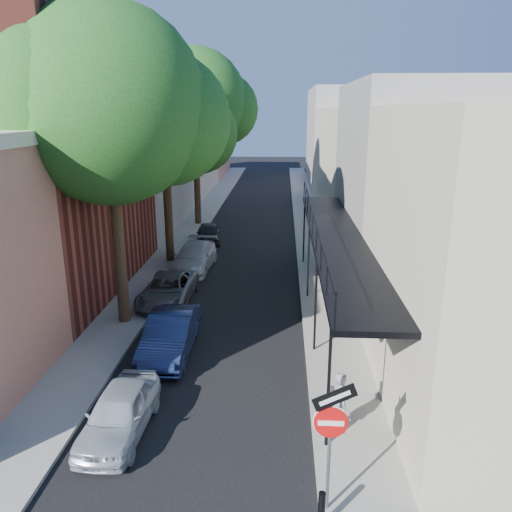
# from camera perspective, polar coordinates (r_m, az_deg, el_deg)

# --- Properties ---
(road_surface) EXTENTS (6.00, 64.00, 0.01)m
(road_surface) POSITION_cam_1_polar(r_m,az_deg,el_deg) (38.20, -0.22, 4.53)
(road_surface) COLOR black
(road_surface) RESTS_ON ground
(sidewalk_left) EXTENTS (2.00, 64.00, 0.12)m
(sidewalk_left) POSITION_cam_1_polar(r_m,az_deg,el_deg) (38.63, -6.17, 4.65)
(sidewalk_left) COLOR gray
(sidewalk_left) RESTS_ON ground
(sidewalk_right) EXTENTS (2.00, 64.00, 0.12)m
(sidewalk_right) POSITION_cam_1_polar(r_m,az_deg,el_deg) (38.17, 5.81, 4.52)
(sidewalk_right) COLOR gray
(sidewalk_right) RESTS_ON ground
(buildings_left) EXTENTS (10.10, 59.10, 12.00)m
(buildings_left) POSITION_cam_1_polar(r_m,az_deg,el_deg) (37.98, -14.79, 11.46)
(buildings_left) COLOR tan
(buildings_left) RESTS_ON ground
(buildings_right) EXTENTS (9.80, 55.00, 10.00)m
(buildings_right) POSITION_cam_1_polar(r_m,az_deg,el_deg) (37.59, 13.79, 10.69)
(buildings_right) COLOR #B6AF96
(buildings_right) RESTS_ON ground
(sign_post) EXTENTS (0.89, 0.17, 2.99)m
(sign_post) POSITION_cam_1_polar(r_m,az_deg,el_deg) (10.19, 8.56, -18.78)
(sign_post) COLOR #595B60
(sign_post) RESTS_ON ground
(bollard) EXTENTS (0.14, 0.14, 0.80)m
(bollard) POSITION_cam_1_polar(r_m,az_deg,el_deg) (10.77, 7.49, -26.86)
(bollard) COLOR black
(bollard) RESTS_ON sidewalk_right
(oak_near) EXTENTS (7.48, 6.80, 11.42)m
(oak_near) POSITION_cam_1_polar(r_m,az_deg,el_deg) (18.43, -14.96, 15.89)
(oak_near) COLOR #322014
(oak_near) RESTS_ON ground
(oak_mid) EXTENTS (6.60, 6.00, 10.20)m
(oak_mid) POSITION_cam_1_polar(r_m,az_deg,el_deg) (26.17, -9.53, 14.40)
(oak_mid) COLOR #322014
(oak_mid) RESTS_ON ground
(oak_far) EXTENTS (7.70, 7.00, 11.90)m
(oak_far) POSITION_cam_1_polar(r_m,az_deg,el_deg) (35.03, -6.24, 16.95)
(oak_far) COLOR #322014
(oak_far) RESTS_ON ground
(parked_car_a) EXTENTS (1.50, 3.51, 1.18)m
(parked_car_a) POSITION_cam_1_polar(r_m,az_deg,el_deg) (13.53, -15.34, -16.85)
(parked_car_a) COLOR #ACB6BF
(parked_car_a) RESTS_ON ground
(parked_car_b) EXTENTS (1.48, 4.13, 1.36)m
(parked_car_b) POSITION_cam_1_polar(r_m,az_deg,el_deg) (17.04, -9.81, -8.85)
(parked_car_b) COLOR #172248
(parked_car_b) RESTS_ON ground
(parked_car_c) EXTENTS (2.09, 4.30, 1.18)m
(parked_car_c) POSITION_cam_1_polar(r_m,az_deg,el_deg) (21.33, -10.03, -3.83)
(parked_car_c) COLOR slate
(parked_car_c) RESTS_ON ground
(parked_car_d) EXTENTS (2.09, 4.59, 1.30)m
(parked_car_d) POSITION_cam_1_polar(r_m,az_deg,el_deg) (25.59, -7.07, -0.12)
(parked_car_d) COLOR silver
(parked_car_d) RESTS_ON ground
(parked_car_e) EXTENTS (1.85, 3.60, 1.17)m
(parked_car_e) POSITION_cam_1_polar(r_m,az_deg,el_deg) (30.63, -5.46, 2.58)
(parked_car_e) COLOR black
(parked_car_e) RESTS_ON ground
(pedestrian) EXTENTS (0.41, 0.60, 1.60)m
(pedestrian) POSITION_cam_1_polar(r_m,az_deg,el_deg) (13.04, 9.69, -16.12)
(pedestrian) COLOR gray
(pedestrian) RESTS_ON sidewalk_right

